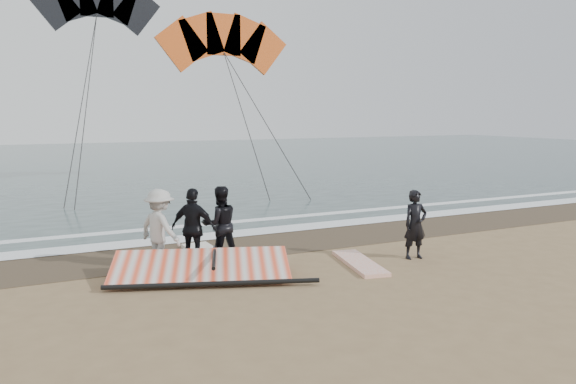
# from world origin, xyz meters

# --- Properties ---
(ground) EXTENTS (120.00, 120.00, 0.00)m
(ground) POSITION_xyz_m (0.00, 0.00, 0.00)
(ground) COLOR #8C704C
(ground) RESTS_ON ground
(sea) EXTENTS (120.00, 54.00, 0.02)m
(sea) POSITION_xyz_m (0.00, 33.00, 0.01)
(sea) COLOR #233838
(sea) RESTS_ON ground
(wet_sand) EXTENTS (120.00, 2.80, 0.01)m
(wet_sand) POSITION_xyz_m (0.00, 4.50, 0.01)
(wet_sand) COLOR #4C3D2B
(wet_sand) RESTS_ON ground
(foam_near) EXTENTS (120.00, 0.90, 0.01)m
(foam_near) POSITION_xyz_m (0.00, 5.90, 0.03)
(foam_near) COLOR white
(foam_near) RESTS_ON sea
(foam_far) EXTENTS (120.00, 0.45, 0.01)m
(foam_far) POSITION_xyz_m (0.00, 7.60, 0.03)
(foam_far) COLOR white
(foam_far) RESTS_ON sea
(man_main) EXTENTS (0.64, 0.45, 1.68)m
(man_main) POSITION_xyz_m (2.41, 1.46, 0.84)
(man_main) COLOR black
(man_main) RESTS_ON ground
(board_white) EXTENTS (1.06, 2.28, 0.09)m
(board_white) POSITION_xyz_m (0.89, 1.54, 0.04)
(board_white) COLOR white
(board_white) RESTS_ON ground
(board_cream) EXTENTS (0.72, 2.53, 0.10)m
(board_cream) POSITION_xyz_m (-2.07, 3.72, 0.05)
(board_cream) COLOR white
(board_cream) RESTS_ON ground
(trio_cluster) EXTENTS (2.42, 1.50, 1.83)m
(trio_cluster) POSITION_xyz_m (-2.71, 3.21, 0.91)
(trio_cluster) COLOR black
(trio_cluster) RESTS_ON ground
(sail_rig) EXTENTS (4.14, 2.85, 0.50)m
(sail_rig) POSITION_xyz_m (-2.84, 2.19, 0.19)
(sail_rig) COLOR black
(sail_rig) RESTS_ON ground
(kite_red) EXTENTS (7.56, 3.70, 9.72)m
(kite_red) POSITION_xyz_m (3.27, 17.67, 6.76)
(kite_red) COLOR #E3591A
(kite_red) RESTS_ON ground
(kite_dark) EXTENTS (7.18, 4.95, 13.11)m
(kite_dark) POSITION_xyz_m (-2.10, 21.78, 8.83)
(kite_dark) COLOR black
(kite_dark) RESTS_ON ground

